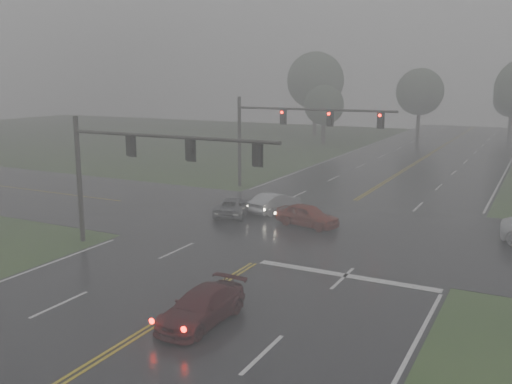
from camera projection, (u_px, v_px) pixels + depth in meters
The scene contains 13 objects.
main_road at pixel (302, 234), 32.73m from camera, with size 18.00×160.00×0.02m, color black.
cross_street at pixel (315, 226), 34.47m from camera, with size 120.00×14.00×0.02m, color black.
stop_bar at pixel (345, 276), 25.83m from camera, with size 8.50×0.50×0.01m, color silver.
sedan_maroon at pixel (202, 323), 20.93m from camera, with size 1.73×4.25×1.23m, color #3D0B0E.
sedan_red at pixel (307, 226), 34.34m from camera, with size 1.59×3.96×1.35m, color maroon.
sedan_silver at pixel (275, 213), 37.76m from camera, with size 1.41×4.05×1.33m, color #9B9CA2.
car_grey at pixel (234, 215), 37.09m from camera, with size 1.93×4.19×1.16m, color #4C4D52.
signal_gantry_near at pixel (132, 159), 28.79m from camera, with size 12.09×0.30×6.83m.
signal_gantry_far at pixel (284, 126), 44.17m from camera, with size 12.91×0.37×7.29m.
tree_nw_a at pixel (324, 105), 75.56m from camera, with size 5.30×5.30×7.79m.
tree_n_mid at pixel (420, 92), 83.23m from camera, with size 6.87×6.87×10.09m.
tree_nw_b at pixel (315, 81), 84.91m from camera, with size 8.52×8.52×12.52m.
tree_n_far at pixel (512, 99), 87.44m from camera, with size 5.65×5.65×8.29m.
Camera 1 is at (12.15, -9.28, 8.89)m, focal length 40.00 mm.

